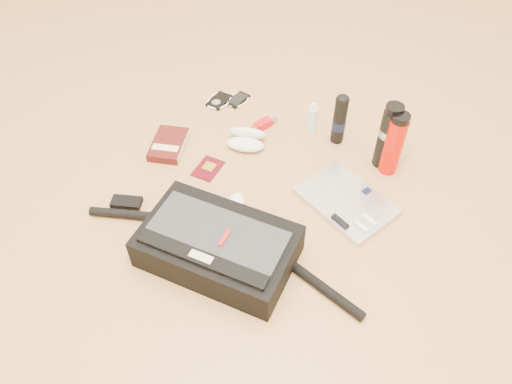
% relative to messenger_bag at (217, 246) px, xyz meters
% --- Properties ---
extents(ground, '(4.00, 4.00, 0.00)m').
position_rel_messenger_bag_xyz_m(ground, '(-0.03, 0.21, -0.06)').
color(ground, tan).
rests_on(ground, ground).
extents(messenger_bag, '(0.94, 0.32, 0.13)m').
position_rel_messenger_bag_xyz_m(messenger_bag, '(0.00, 0.00, 0.00)').
color(messenger_bag, black).
rests_on(messenger_bag, ground).
extents(laptop, '(0.37, 0.31, 0.03)m').
position_rel_messenger_bag_xyz_m(laptop, '(0.26, 0.40, -0.05)').
color(laptop, silver).
rests_on(laptop, ground).
extents(book, '(0.17, 0.21, 0.03)m').
position_rel_messenger_bag_xyz_m(book, '(-0.43, 0.33, -0.04)').
color(book, '#42100D').
rests_on(book, ground).
extents(passport, '(0.09, 0.12, 0.01)m').
position_rel_messenger_bag_xyz_m(passport, '(-0.24, 0.31, -0.06)').
color(passport, '#45060E').
rests_on(passport, ground).
extents(mouse, '(0.09, 0.11, 0.03)m').
position_rel_messenger_bag_xyz_m(mouse, '(-0.06, 0.20, -0.04)').
color(mouse, white).
rests_on(mouse, ground).
extents(sunglasses_case, '(0.17, 0.16, 0.08)m').
position_rel_messenger_bag_xyz_m(sunglasses_case, '(-0.18, 0.49, -0.03)').
color(sunglasses_case, white).
rests_on(sunglasses_case, ground).
extents(ipod, '(0.09, 0.11, 0.01)m').
position_rel_messenger_bag_xyz_m(ipod, '(-0.42, 0.66, -0.05)').
color(ipod, black).
rests_on(ipod, ground).
extents(phone, '(0.09, 0.11, 0.01)m').
position_rel_messenger_bag_xyz_m(phone, '(-0.35, 0.70, -0.05)').
color(phone, black).
rests_on(phone, ground).
extents(inhaler, '(0.07, 0.12, 0.03)m').
position_rel_messenger_bag_xyz_m(inhaler, '(-0.18, 0.61, -0.04)').
color(inhaler, red).
rests_on(inhaler, ground).
extents(spray_bottle, '(0.04, 0.04, 0.13)m').
position_rel_messenger_bag_xyz_m(spray_bottle, '(-0.01, 0.68, -0.00)').
color(spray_bottle, '#B0DEF3').
rests_on(spray_bottle, ground).
extents(aerosol_can, '(0.06, 0.06, 0.21)m').
position_rel_messenger_bag_xyz_m(aerosol_can, '(0.10, 0.68, 0.04)').
color(aerosol_can, black).
rests_on(aerosol_can, ground).
extents(thermos_black, '(0.07, 0.07, 0.26)m').
position_rel_messenger_bag_xyz_m(thermos_black, '(0.29, 0.65, 0.07)').
color(thermos_black, black).
rests_on(thermos_black, ground).
extents(thermos_red, '(0.08, 0.08, 0.25)m').
position_rel_messenger_bag_xyz_m(thermos_red, '(0.32, 0.62, 0.07)').
color(thermos_red, red).
rests_on(thermos_red, ground).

